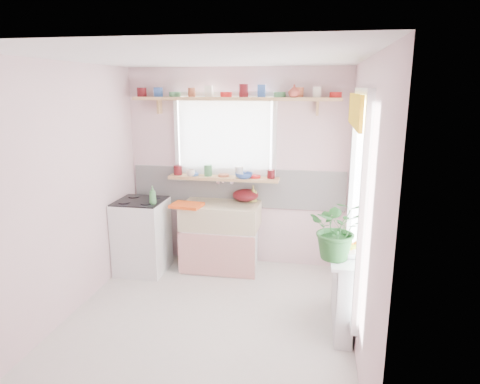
# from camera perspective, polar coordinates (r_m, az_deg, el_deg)

# --- Properties ---
(room) EXTENTS (3.20, 3.20, 3.20)m
(room) POSITION_cam_1_polar(r_m,az_deg,el_deg) (4.63, 5.93, 2.72)
(room) COLOR silver
(room) RESTS_ON ground
(sink_unit) EXTENTS (0.95, 0.65, 1.11)m
(sink_unit) POSITION_cam_1_polar(r_m,az_deg,el_deg) (5.42, -2.56, -5.88)
(sink_unit) COLOR white
(sink_unit) RESTS_ON ground
(cooker) EXTENTS (0.58, 0.58, 0.93)m
(cooker) POSITION_cam_1_polar(r_m,az_deg,el_deg) (5.47, -12.93, -5.70)
(cooker) COLOR white
(cooker) RESTS_ON ground
(radiator_ledge) EXTENTS (0.22, 0.95, 0.78)m
(radiator_ledge) POSITION_cam_1_polar(r_m,az_deg,el_deg) (4.31, 13.55, -12.17)
(radiator_ledge) COLOR white
(radiator_ledge) RESTS_ON ground
(windowsill) EXTENTS (1.40, 0.22, 0.04)m
(windowsill) POSITION_cam_1_polar(r_m,az_deg,el_deg) (5.40, -2.20, 1.87)
(windowsill) COLOR tan
(windowsill) RESTS_ON room
(pine_shelf) EXTENTS (2.52, 0.24, 0.04)m
(pine_shelf) POSITION_cam_1_polar(r_m,az_deg,el_deg) (5.24, -0.69, 12.33)
(pine_shelf) COLOR tan
(pine_shelf) RESTS_ON room
(shelf_crockery) EXTENTS (2.47, 0.11, 0.12)m
(shelf_crockery) POSITION_cam_1_polar(r_m,az_deg,el_deg) (5.25, -1.16, 13.13)
(shelf_crockery) COLOR #590F14
(shelf_crockery) RESTS_ON pine_shelf
(sill_crockery) EXTENTS (1.35, 0.11, 0.12)m
(sill_crockery) POSITION_cam_1_polar(r_m,az_deg,el_deg) (5.39, -2.39, 2.66)
(sill_crockery) COLOR #590F14
(sill_crockery) RESTS_ON windowsill
(dish_tray) EXTENTS (0.40, 0.32, 0.04)m
(dish_tray) POSITION_cam_1_polar(r_m,az_deg,el_deg) (5.20, -7.12, -1.77)
(dish_tray) COLOR #F45115
(dish_tray) RESTS_ON sink_unit
(colander) EXTENTS (0.36, 0.36, 0.15)m
(colander) POSITION_cam_1_polar(r_m,az_deg,el_deg) (5.41, 0.75, -0.42)
(colander) COLOR #4E0D12
(colander) RESTS_ON sink_unit
(jade_plant) EXTENTS (0.53, 0.46, 0.56)m
(jade_plant) POSITION_cam_1_polar(r_m,az_deg,el_deg) (3.85, 12.95, -4.76)
(jade_plant) COLOR #255C26
(jade_plant) RESTS_ON radiator_ledge
(fruit_bowl) EXTENTS (0.34, 0.34, 0.07)m
(fruit_bowl) POSITION_cam_1_polar(r_m,az_deg,el_deg) (4.01, 14.44, -7.78)
(fruit_bowl) COLOR silver
(fruit_bowl) RESTS_ON radiator_ledge
(herb_pot) EXTENTS (0.12, 0.08, 0.23)m
(herb_pot) POSITION_cam_1_polar(r_m,az_deg,el_deg) (3.93, 12.80, -6.88)
(herb_pot) COLOR #28642B
(herb_pot) RESTS_ON radiator_ledge
(soap_bottle_sink) EXTENTS (0.11, 0.11, 0.20)m
(soap_bottle_sink) POSITION_cam_1_polar(r_m,az_deg,el_deg) (5.39, 1.76, -0.21)
(soap_bottle_sink) COLOR #DAD560
(soap_bottle_sink) RESTS_ON sink_unit
(sill_cup) EXTENTS (0.11, 0.11, 0.09)m
(sill_cup) POSITION_cam_1_polar(r_m,az_deg,el_deg) (5.43, -6.59, 2.54)
(sill_cup) COLOR white
(sill_cup) RESTS_ON windowsill
(sill_bowl) EXTENTS (0.25, 0.25, 0.07)m
(sill_bowl) POSITION_cam_1_polar(r_m,az_deg,el_deg) (5.28, 0.51, 2.21)
(sill_bowl) COLOR #2F529B
(sill_bowl) RESTS_ON windowsill
(shelf_vase) EXTENTS (0.16, 0.16, 0.15)m
(shelf_vase) POSITION_cam_1_polar(r_m,az_deg,el_deg) (5.10, 7.23, 13.22)
(shelf_vase) COLOR #B04236
(shelf_vase) RESTS_ON pine_shelf
(cooker_bottle) EXTENTS (0.11, 0.11, 0.22)m
(cooker_bottle) POSITION_cam_1_polar(r_m,az_deg,el_deg) (5.12, -11.57, -0.41)
(cooker_bottle) COLOR #458B4C
(cooker_bottle) RESTS_ON cooker
(fruit) EXTENTS (0.20, 0.14, 0.10)m
(fruit) POSITION_cam_1_polar(r_m,az_deg,el_deg) (3.99, 14.58, -6.95)
(fruit) COLOR orange
(fruit) RESTS_ON fruit_bowl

